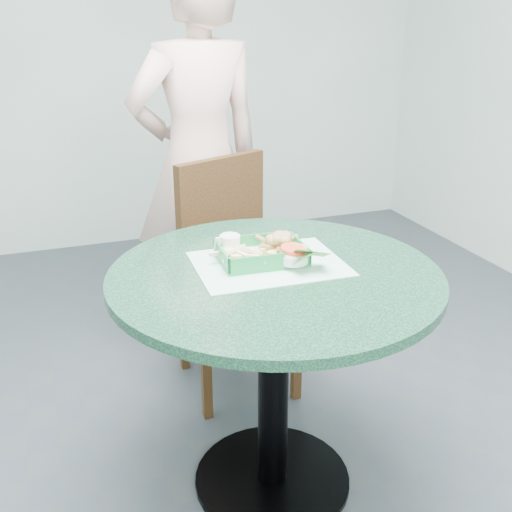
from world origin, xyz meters
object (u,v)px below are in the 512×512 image
object	(u,v)px
diner_person	(198,136)
food_basket	(261,262)
dining_chair	(230,259)
sauce_ramekin	(229,247)
crab_sandwich	(279,248)
cafe_table	(274,329)

from	to	relation	value
diner_person	food_basket	xyz separation A→B (m)	(-0.06, -0.93, -0.21)
dining_chair	diner_person	distance (m)	0.56
sauce_ramekin	food_basket	bearing A→B (deg)	-41.92
crab_sandwich	food_basket	bearing A→B (deg)	-167.55
cafe_table	food_basket	size ratio (longest dim) A/B	3.87
crab_sandwich	sauce_ramekin	bearing A→B (deg)	157.83
dining_chair	diner_person	bearing A→B (deg)	72.12
dining_chair	food_basket	world-z (taller)	dining_chair
food_basket	crab_sandwich	size ratio (longest dim) A/B	2.02
food_basket	crab_sandwich	distance (m)	0.07
diner_person	sauce_ramekin	bearing A→B (deg)	71.31
diner_person	sauce_ramekin	world-z (taller)	diner_person
sauce_ramekin	crab_sandwich	bearing A→B (deg)	-22.17
cafe_table	crab_sandwich	world-z (taller)	crab_sandwich
food_basket	crab_sandwich	world-z (taller)	crab_sandwich
cafe_table	dining_chair	size ratio (longest dim) A/B	1.04
dining_chair	food_basket	size ratio (longest dim) A/B	3.71
crab_sandwich	sauce_ramekin	xyz separation A→B (m)	(-0.14, 0.06, 0.00)
diner_person	crab_sandwich	world-z (taller)	diner_person
dining_chair	crab_sandwich	distance (m)	0.64
dining_chair	diner_person	xyz separation A→B (m)	(-0.03, 0.34, 0.44)
cafe_table	sauce_ramekin	distance (m)	0.28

